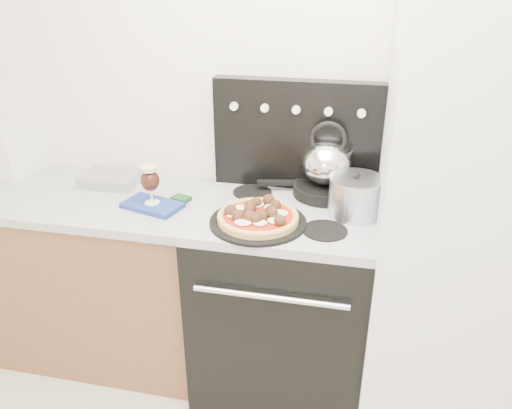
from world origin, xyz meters
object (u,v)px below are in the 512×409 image
(pizza_pan, at_px, (258,222))
(tea_kettle, at_px, (327,159))
(stock_pot, at_px, (355,197))
(base_cabinet, at_px, (73,273))
(fridge, at_px, (460,223))
(pizza, at_px, (258,215))
(oven_mitt, at_px, (153,205))
(beer_glass, at_px, (150,184))
(skillet, at_px, (325,190))
(stove_body, at_px, (283,302))

(pizza_pan, distance_m, tea_kettle, 0.45)
(pizza_pan, xyz_separation_m, stock_pot, (0.38, 0.16, 0.07))
(base_cabinet, height_order, fridge, fridge)
(base_cabinet, relative_size, stock_pot, 6.69)
(base_cabinet, bearing_deg, pizza, -9.23)
(fridge, relative_size, oven_mitt, 7.43)
(fridge, distance_m, beer_glass, 1.29)
(pizza_pan, height_order, tea_kettle, tea_kettle)
(skillet, bearing_deg, oven_mitt, -161.17)
(fridge, bearing_deg, skillet, 158.06)
(base_cabinet, height_order, oven_mitt, oven_mitt)
(fridge, xyz_separation_m, pizza_pan, (-0.79, -0.11, -0.02))
(skillet, relative_size, stock_pot, 1.34)
(base_cabinet, height_order, beer_glass, beer_glass)
(pizza, bearing_deg, beer_glass, 170.21)
(stove_body, relative_size, skillet, 3.03)
(beer_glass, relative_size, pizza, 0.54)
(stove_body, height_order, pizza, pizza)
(base_cabinet, relative_size, fridge, 0.76)
(beer_glass, distance_m, skillet, 0.78)
(base_cabinet, bearing_deg, skillet, 7.81)
(oven_mitt, xyz_separation_m, tea_kettle, (0.74, 0.25, 0.18))
(pizza_pan, bearing_deg, fridge, 8.22)
(stove_body, bearing_deg, fridge, -2.05)
(oven_mitt, bearing_deg, stock_pot, 5.09)
(stove_body, height_order, beer_glass, beer_glass)
(stove_body, bearing_deg, pizza, -123.55)
(oven_mitt, height_order, stock_pot, stock_pot)
(pizza_pan, xyz_separation_m, skillet, (0.24, 0.34, 0.02))
(stove_body, distance_m, pizza, 0.54)
(base_cabinet, relative_size, pizza_pan, 3.67)
(base_cabinet, xyz_separation_m, tea_kettle, (1.25, 0.17, 0.66))
(base_cabinet, xyz_separation_m, pizza_pan, (1.01, -0.16, 0.50))
(fridge, bearing_deg, tea_kettle, 158.06)
(oven_mitt, relative_size, tea_kettle, 1.04)
(pizza_pan, xyz_separation_m, tea_kettle, (0.24, 0.34, 0.17))
(oven_mitt, relative_size, skillet, 0.88)
(stock_pot, bearing_deg, skillet, 128.03)
(pizza_pan, bearing_deg, beer_glass, 170.21)
(fridge, height_order, tea_kettle, fridge)
(pizza, relative_size, stock_pot, 1.52)
(stove_body, xyz_separation_m, stock_pot, (0.28, 0.02, 0.56))
(base_cabinet, height_order, stove_body, stove_body)
(oven_mitt, relative_size, beer_glass, 1.43)
(pizza_pan, distance_m, pizza, 0.03)
(oven_mitt, height_order, tea_kettle, tea_kettle)
(stove_body, relative_size, stock_pot, 4.06)
(stove_body, bearing_deg, tea_kettle, 52.92)
(base_cabinet, relative_size, skillet, 4.98)
(tea_kettle, relative_size, stock_pot, 1.13)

